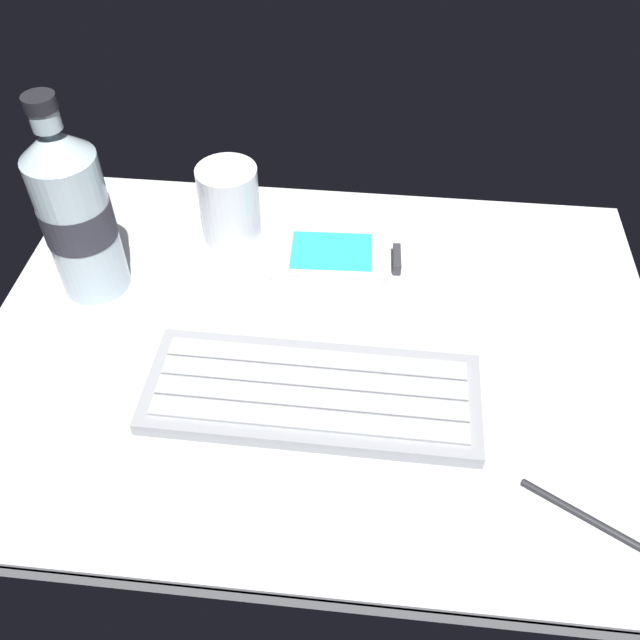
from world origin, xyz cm
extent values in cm
cube|color=silver|center=(0.00, 0.00, -1.00)|extent=(64.00, 48.00, 2.00)
cube|color=silver|center=(0.00, -23.40, 0.40)|extent=(64.00, 1.20, 0.80)
cube|color=#93969B|center=(-0.12, -6.73, 0.70)|extent=(29.11, 11.30, 1.40)
cube|color=#ADAFB5|center=(-0.09, -3.43, 1.55)|extent=(26.70, 2.28, 0.30)
cube|color=#ADAFB5|center=(-0.11, -5.63, 1.55)|extent=(26.70, 2.28, 0.30)
cube|color=#ADAFB5|center=(-0.14, -7.83, 1.55)|extent=(26.70, 2.28, 0.30)
cube|color=#ADAFB5|center=(-0.16, -10.03, 1.55)|extent=(26.70, 2.28, 0.30)
cube|color=silver|center=(0.50, 11.50, 0.70)|extent=(12.34, 8.15, 1.40)
cube|color=#2DB7D1|center=(0.50, 11.50, 1.45)|extent=(8.67, 6.31, 0.10)
cube|color=#333338|center=(6.89, 11.80, 0.70)|extent=(0.98, 3.83, 1.12)
cylinder|color=silver|center=(-11.17, 14.78, 4.25)|extent=(6.40, 6.40, 8.50)
cylinder|color=brown|center=(-11.17, 14.78, 3.26)|extent=(5.50, 5.50, 6.12)
cylinder|color=silver|center=(-23.46, 5.65, 7.50)|extent=(6.60, 6.60, 15.00)
cone|color=silver|center=(-23.46, 5.65, 16.40)|extent=(6.60, 6.60, 2.80)
cylinder|color=silver|center=(-23.46, 5.65, 18.70)|extent=(2.51, 2.51, 1.80)
cylinder|color=black|center=(-23.46, 5.65, 20.20)|extent=(2.77, 2.77, 1.20)
cylinder|color=#2D2D38|center=(-23.46, 5.65, 8.25)|extent=(6.73, 6.73, 3.80)
cylinder|color=#26262B|center=(21.64, -15.56, 0.35)|extent=(8.59, 5.33, 0.70)
camera|label=1|loc=(4.38, -42.36, 47.91)|focal=38.10mm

